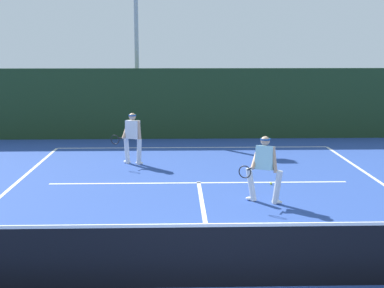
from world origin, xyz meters
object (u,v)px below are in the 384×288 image
Objects in this scene: player_near at (264,166)px; player_far at (132,136)px; tennis_ball at (271,183)px; light_pole at (136,31)px.

player_far reaches higher than player_near.
tennis_ball is at bearing 169.62° from player_far.
light_pole is at bearing 114.99° from tennis_ball.
player_near is 0.23× the size of light_pole.
player_near is 1.86m from tennis_ball.
player_near is 11.50m from light_pole.
tennis_ball is at bearing -79.53° from player_near.
player_near reaches higher than tennis_ball.
player_near is 5.43m from player_far.
player_far is at bearing -25.27° from player_near.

